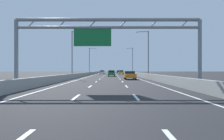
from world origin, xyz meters
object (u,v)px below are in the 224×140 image
sign_gantry (105,34)px  black_car (110,72)px  white_car (101,72)px  blue_car (118,72)px  streetlamp_left_mid (73,51)px  streetlamp_right_mid (146,51)px  yellow_car (121,72)px  orange_car (129,75)px  streetlamp_left_far (89,59)px  green_car (111,73)px  streetlamp_right_far (131,59)px

sign_gantry → black_car: (0.13, 57.04, -4.11)m
white_car → blue_car: white_car is taller
streetlamp_left_mid → streetlamp_right_mid: 14.93m
streetlamp_right_mid → yellow_car: bearing=95.4°
sign_gantry → orange_car: bearing=79.2°
streetlamp_left_far → streetlamp_left_mid: bearing=-90.0°
yellow_car → green_car: (-3.54, -27.82, 0.00)m
black_car → orange_car: (3.49, -38.12, -0.02)m
streetlamp_left_mid → streetlamp_right_mid: same height
blue_car → green_car: 53.49m
green_car → orange_car: green_car is taller
green_car → streetlamp_right_mid: bearing=-56.5°
streetlamp_left_mid → streetlamp_right_far: size_ratio=1.00×
black_car → yellow_car: size_ratio=1.04×
streetlamp_left_mid → blue_car: 65.41m
streetlamp_right_mid → black_car: size_ratio=2.06×
streetlamp_left_far → orange_car: 44.13m
streetlamp_right_far → blue_car: size_ratio=2.17×
black_car → white_car: bearing=105.9°
sign_gantry → blue_car: bearing=87.7°
streetlamp_left_far → streetlamp_right_mid: bearing=-67.3°
streetlamp_right_mid → yellow_car: size_ratio=2.14×
blue_car → green_car: (-3.26, -53.40, 0.04)m
sign_gantry → streetlamp_right_mid: (7.65, 25.66, 0.53)m
streetlamp_left_far → black_car: (7.42, -4.38, -4.64)m
streetlamp_left_far → streetlamp_right_far: bearing=0.0°
white_car → yellow_car: (7.27, -4.72, 0.02)m
black_car → green_car: (0.29, -20.45, 0.01)m
streetlamp_left_mid → streetlamp_left_far: size_ratio=1.00×
yellow_car → orange_car: 45.49m
orange_car → streetlamp_left_far: bearing=104.4°
sign_gantry → streetlamp_left_far: bearing=96.8°
blue_car → orange_car: size_ratio=0.94×
blue_car → white_car: bearing=-108.5°
sign_gantry → streetlamp_left_mid: 26.68m
sign_gantry → streetlamp_left_mid: (-7.29, 25.66, 0.53)m
black_car → green_car: size_ratio=1.11×
black_car → streetlamp_right_mid: bearing=-76.5°
streetlamp_left_far → streetlamp_right_far: 14.93m
black_car → orange_car: size_ratio=0.99×
streetlamp_right_mid → white_car: (-10.95, 43.47, -4.65)m
streetlamp_right_far → black_car: (-7.51, -4.38, -4.64)m
black_car → streetlamp_left_mid: bearing=-103.3°
streetlamp_right_mid → streetlamp_right_far: size_ratio=1.00×
yellow_car → green_car: bearing=-97.3°
streetlamp_left_far → orange_car: bearing=-75.6°
white_car → yellow_car: yellow_car is taller
streetlamp_left_mid → streetlamp_right_far: (14.93, 35.76, 0.00)m
blue_car → orange_car: orange_car is taller
blue_car → black_car: size_ratio=0.95×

